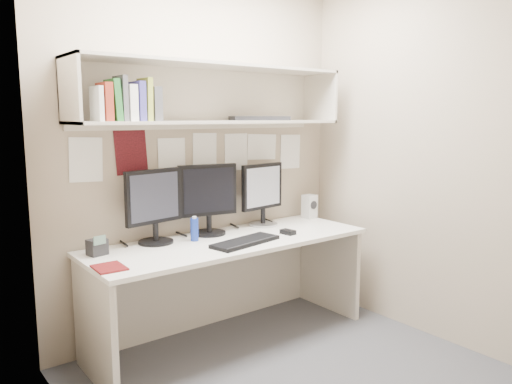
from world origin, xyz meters
TOP-DOWN VIEW (x-y plane):
  - floor at (0.00, 0.00)m, footprint 2.40×2.00m
  - wall_back at (0.00, 1.00)m, footprint 2.40×0.02m
  - wall_front at (0.00, -1.00)m, footprint 2.40×0.02m
  - wall_left at (-1.20, 0.00)m, footprint 0.02×2.00m
  - wall_right at (1.20, 0.00)m, footprint 0.02×2.00m
  - desk at (0.00, 0.65)m, footprint 2.00×0.70m
  - overhead_hutch at (0.00, 0.86)m, footprint 2.00×0.38m
  - pinned_papers at (0.00, 0.99)m, footprint 1.92×0.01m
  - monitor_left at (-0.46, 0.87)m, footprint 0.43×0.23m
  - monitor_center at (-0.04, 0.87)m, footprint 0.43×0.24m
  - monitor_right at (0.46, 0.87)m, footprint 0.41×0.23m
  - keyboard at (0.01, 0.49)m, footprint 0.53×0.27m
  - mouse at (0.41, 0.51)m, footprint 0.08×0.11m
  - speaker at (0.94, 0.85)m, footprint 0.10×0.11m
  - blue_bottle at (-0.22, 0.76)m, footprint 0.05×0.05m
  - maroon_notebook at (-0.92, 0.50)m, footprint 0.17×0.20m
  - desk_phone at (-0.87, 0.81)m, footprint 0.12×0.12m
  - book_stack at (-0.67, 0.75)m, footprint 0.39×0.16m
  - hutch_tray at (0.39, 0.82)m, footprint 0.46×0.29m

SIDE VIEW (x-z plane):
  - floor at x=0.00m, z-range -0.01..0.01m
  - desk at x=0.00m, z-range 0.00..0.73m
  - maroon_notebook at x=-0.92m, z-range 0.73..0.74m
  - keyboard at x=0.01m, z-range 0.73..0.75m
  - mouse at x=0.41m, z-range 0.73..0.76m
  - desk_phone at x=-0.87m, z-range 0.72..0.85m
  - blue_bottle at x=-0.22m, z-range 0.73..0.90m
  - speaker at x=0.94m, z-range 0.73..0.92m
  - monitor_right at x=0.46m, z-range 0.75..1.23m
  - monitor_left at x=-0.46m, z-range 0.75..1.25m
  - monitor_center at x=-0.04m, z-range 0.75..1.25m
  - pinned_papers at x=0.00m, z-range 1.01..1.49m
  - wall_back at x=0.00m, z-range 0.00..2.60m
  - wall_front at x=0.00m, z-range 0.00..2.60m
  - wall_left at x=-1.20m, z-range 0.00..2.60m
  - wall_right at x=1.20m, z-range 0.00..2.60m
  - hutch_tray at x=0.39m, z-range 1.54..1.57m
  - book_stack at x=-0.67m, z-range 1.52..1.79m
  - overhead_hutch at x=0.00m, z-range 1.52..1.92m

